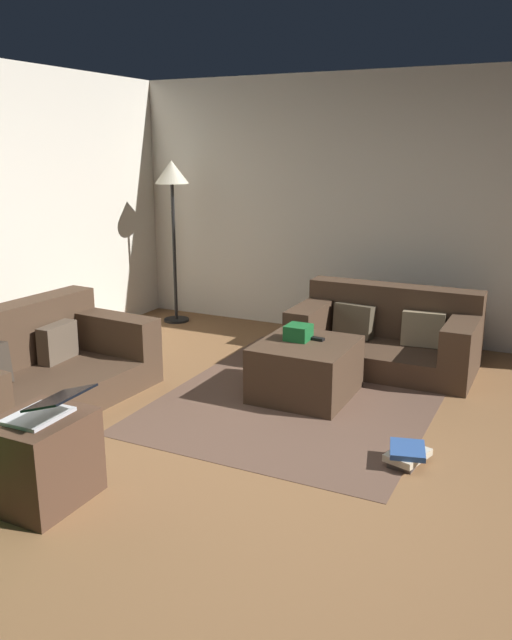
{
  "coord_description": "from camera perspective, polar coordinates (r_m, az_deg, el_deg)",
  "views": [
    {
      "loc": [
        -3.2,
        -1.31,
        1.9
      ],
      "look_at": [
        0.62,
        0.56,
        0.75
      ],
      "focal_mm": 36.18,
      "sensor_mm": 36.0,
      "label": 1
    }
  ],
  "objects": [
    {
      "name": "area_rug",
      "position": [
        5.13,
        4.37,
        -6.61
      ],
      "size": [
        2.6,
        2.0,
        0.01
      ],
      "primitive_type": "cube",
      "color": "brown",
      "rests_on": "ground_plane"
    },
    {
      "name": "corner_lamp",
      "position": [
        7.05,
        -7.44,
        11.75
      ],
      "size": [
        0.36,
        0.36,
        1.75
      ],
      "color": "black",
      "rests_on": "ground_plane"
    },
    {
      "name": "book_stack",
      "position": [
        4.16,
        13.2,
        -11.52
      ],
      "size": [
        0.32,
        0.27,
        0.12
      ],
      "color": "#4C423D",
      "rests_on": "ground_plane"
    },
    {
      "name": "couch_left",
      "position": [
        5.18,
        -19.39,
        -4.08
      ],
      "size": [
        1.8,
        1.07,
        0.72
      ],
      "rotation": [
        0.0,
        0.0,
        3.08
      ],
      "color": "#473323",
      "rests_on": "ground_plane"
    },
    {
      "name": "ottoman",
      "position": [
        5.05,
        4.41,
        -4.35
      ],
      "size": [
        0.77,
        0.71,
        0.43
      ],
      "primitive_type": "cube",
      "color": "#473323",
      "rests_on": "ground_plane"
    },
    {
      "name": "tv_remote",
      "position": [
        5.06,
        5.18,
        -1.63
      ],
      "size": [
        0.07,
        0.16,
        0.02
      ],
      "primitive_type": "cube",
      "rotation": [
        0.0,
        0.0,
        -0.1
      ],
      "color": "black",
      "rests_on": "ottoman"
    },
    {
      "name": "laptop",
      "position": [
        3.61,
        -18.07,
        -7.5
      ],
      "size": [
        0.34,
        0.42,
        0.18
      ],
      "color": "silver",
      "rests_on": "side_table"
    },
    {
      "name": "corner_partition",
      "position": [
        6.5,
        14.53,
        9.38
      ],
      "size": [
        0.12,
        6.4,
        2.6
      ],
      "primitive_type": "cube",
      "color": "silver",
      "rests_on": "ground_plane"
    },
    {
      "name": "ground_plane",
      "position": [
        3.95,
        3.4,
        -13.68
      ],
      "size": [
        6.4,
        6.4,
        0.0
      ],
      "primitive_type": "plane",
      "color": "brown"
    },
    {
      "name": "side_table",
      "position": [
        3.78,
        -18.39,
        -11.63
      ],
      "size": [
        0.52,
        0.44,
        0.5
      ],
      "primitive_type": "cube",
      "color": "#4C3323",
      "rests_on": "ground_plane"
    },
    {
      "name": "gift_box",
      "position": [
        5.04,
        3.76,
        -1.1
      ],
      "size": [
        0.19,
        0.18,
        0.12
      ],
      "primitive_type": "cube",
      "rotation": [
        0.0,
        0.0,
        0.0
      ],
      "color": "#19662D",
      "rests_on": "ottoman"
    },
    {
      "name": "couch_right",
      "position": [
        5.85,
        11.47,
        -1.37
      ],
      "size": [
        0.87,
        1.57,
        0.69
      ],
      "rotation": [
        0.0,
        0.0,
        1.57
      ],
      "color": "#473323",
      "rests_on": "ground_plane"
    }
  ]
}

